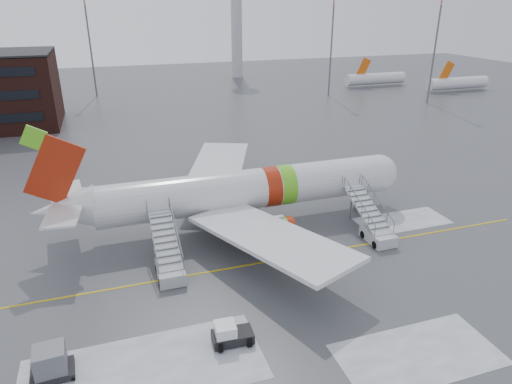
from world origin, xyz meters
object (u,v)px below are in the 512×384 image
object	(u,v)px
airstair_fwd	(374,227)
airstair_aft	(168,261)
airliner	(240,191)
pushback_tug	(230,334)
uld_container	(51,364)

from	to	relation	value
airstair_fwd	airstair_aft	distance (m)	18.50
airstair_aft	airliner	bearing A→B (deg)	39.95
airliner	airstair_aft	size ratio (longest dim) A/B	4.55
airstair_fwd	airstair_aft	bearing A→B (deg)	180.00
airliner	pushback_tug	xyz separation A→B (m)	(-5.33, -15.79, -2.77)
airstair_fwd	uld_container	xyz separation A→B (m)	(-26.44, -8.75, -0.16)
pushback_tug	uld_container	bearing A→B (deg)	177.25
airstair_fwd	airstair_aft	xyz separation A→B (m)	(-18.50, 0.00, 0.00)
airliner	pushback_tug	distance (m)	16.89
airliner	pushback_tug	bearing A→B (deg)	-108.64
pushback_tug	uld_container	world-z (taller)	uld_container
airliner	pushback_tug	size ratio (longest dim) A/B	13.25
pushback_tug	uld_container	distance (m)	10.43
airliner	airstair_aft	distance (m)	10.45
airliner	airstair_fwd	size ratio (longest dim) A/B	4.55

